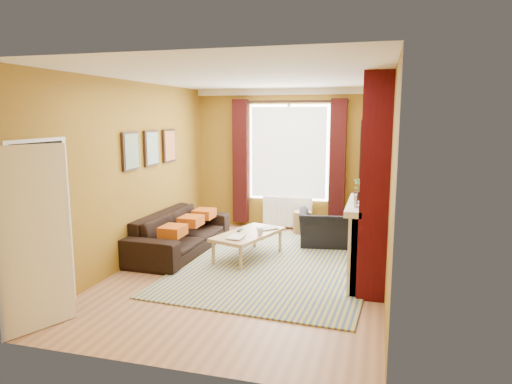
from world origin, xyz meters
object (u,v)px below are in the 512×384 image
Objects in this scene: sofa at (181,232)px; wicker_stool at (302,223)px; coffee_table at (248,235)px; floor_lamp at (368,164)px; armchair at (327,228)px.

wicker_stool is at bearing -43.70° from sofa.
sofa is 2.49m from wicker_stool.
coffee_table is 2.74m from floor_lamp.
sofa is 2.55m from armchair.
sofa is 1.20m from coffee_table.
wicker_stool is at bearing 90.22° from coffee_table.
coffee_table is at bearing 35.13° from armchair.
sofa is 2.38× the size of armchair.
floor_lamp is at bearing -57.22° from sofa.
coffee_table is at bearing -107.70° from wicker_stool.
coffee_table is (-1.13, -1.08, 0.07)m from armchair.
sofa reaches higher than coffee_table.
floor_lamp is (0.63, 0.76, 1.08)m from armchair.
armchair is 1.46m from floor_lamp.
armchair is at bearing -52.00° from wicker_stool.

